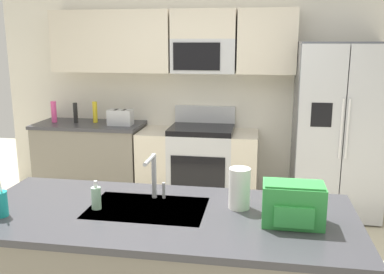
{
  "coord_description": "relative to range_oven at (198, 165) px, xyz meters",
  "views": [
    {
      "loc": [
        0.6,
        -2.89,
        1.85
      ],
      "look_at": [
        0.02,
        0.6,
        1.05
      ],
      "focal_mm": 39.63,
      "sensor_mm": 36.0,
      "label": 1
    }
  ],
  "objects": [
    {
      "name": "range_oven",
      "position": [
        0.0,
        0.0,
        0.0
      ],
      "size": [
        1.36,
        0.61,
        1.1
      ],
      "color": "#B7BABF",
      "rests_on": "ground"
    },
    {
      "name": "pepper_mill",
      "position": [
        -1.49,
        -0.0,
        0.58
      ],
      "size": [
        0.05,
        0.05,
        0.24
      ],
      "primitive_type": "cylinder",
      "color": "black",
      "rests_on": "back_counter"
    },
    {
      "name": "refrigerator",
      "position": [
        1.51,
        -0.07,
        0.48
      ],
      "size": [
        0.9,
        0.76,
        1.85
      ],
      "color": "#4C4F54",
      "rests_on": "ground"
    },
    {
      "name": "soap_dispenser",
      "position": [
        -0.22,
        -2.51,
        0.53
      ],
      "size": [
        0.06,
        0.06,
        0.17
      ],
      "color": "#A5D8B2",
      "rests_on": "island_counter"
    },
    {
      "name": "kitchen_wall_unit",
      "position": [
        -0.04,
        0.28,
        1.03
      ],
      "size": [
        5.2,
        0.43,
        2.6
      ],
      "color": "silver",
      "rests_on": "ground"
    },
    {
      "name": "paper_towel_roll",
      "position": [
        0.6,
        -2.36,
        0.58
      ],
      "size": [
        0.12,
        0.12,
        0.24
      ],
      "primitive_type": "cylinder",
      "color": "white",
      "rests_on": "island_counter"
    },
    {
      "name": "toaster",
      "position": [
        -0.91,
        -0.05,
        0.55
      ],
      "size": [
        0.28,
        0.16,
        0.18
      ],
      "color": "#B7BABF",
      "rests_on": "back_counter"
    },
    {
      "name": "backpack",
      "position": [
        0.89,
        -2.54,
        0.57
      ],
      "size": [
        0.32,
        0.22,
        0.23
      ],
      "color": "green",
      "rests_on": "island_counter"
    },
    {
      "name": "bottle_yellow",
      "position": [
        -1.26,
        0.05,
        0.58
      ],
      "size": [
        0.06,
        0.06,
        0.25
      ],
      "primitive_type": "cylinder",
      "color": "yellow",
      "rests_on": "back_counter"
    },
    {
      "name": "sink_faucet",
      "position": [
        0.07,
        -2.31,
        0.62
      ],
      "size": [
        0.08,
        0.21,
        0.28
      ],
      "color": "#B7BABF",
      "rests_on": "island_counter"
    },
    {
      "name": "drink_cup_teal",
      "position": [
        -0.7,
        -2.7,
        0.53
      ],
      "size": [
        0.08,
        0.08,
        0.26
      ],
      "color": "teal",
      "rests_on": "island_counter"
    },
    {
      "name": "back_counter",
      "position": [
        -1.32,
        -0.0,
        0.01
      ],
      "size": [
        1.27,
        0.63,
        0.9
      ],
      "color": "slate",
      "rests_on": "ground"
    },
    {
      "name": "bottle_pink",
      "position": [
        -1.76,
        -0.01,
        0.58
      ],
      "size": [
        0.06,
        0.06,
        0.25
      ],
      "primitive_type": "cylinder",
      "color": "#EA4C93",
      "rests_on": "back_counter"
    }
  ]
}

